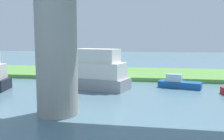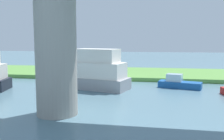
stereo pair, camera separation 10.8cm
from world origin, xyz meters
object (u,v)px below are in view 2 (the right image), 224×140
Objects in this scene: bridge_pylon at (56,50)px; motorboat_white at (90,72)px; mooring_post at (85,72)px; marker_buoy at (49,95)px; pontoon_yellow at (179,83)px; person_on_bank at (75,68)px.

bridge_pylon reaches higher than motorboat_white.
mooring_post reaches higher than marker_buoy.
motorboat_white is 19.15× the size of marker_buoy.
motorboat_white is 9.71m from pontoon_yellow.
motorboat_white is 5.99m from marker_buoy.
pontoon_yellow reaches higher than marker_buoy.
pontoon_yellow is at bearing -148.92° from marker_buoy.
mooring_post is at bearing -68.75° from motorboat_white.
marker_buoy is at bearing 89.32° from mooring_post.
bridge_pylon is 15.37m from pontoon_yellow.
marker_buoy is (2.65, -4.59, -4.28)m from bridge_pylon.
motorboat_white reaches higher than marker_buoy.
mooring_post is (2.52, -15.55, -3.56)m from bridge_pylon.
marker_buoy is at bearing 66.47° from motorboat_white.
person_on_bank reaches higher than marker_buoy.
bridge_pylon is at bearing 119.96° from marker_buoy.
mooring_post is 0.20× the size of pontoon_yellow.
person_on_bank is at bearing -81.68° from marker_buoy.
bridge_pylon is 6.81m from marker_buoy.
bridge_pylon reaches higher than person_on_bank.
pontoon_yellow is at bearing 156.73° from person_on_bank.
person_on_bank reaches higher than pontoon_yellow.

